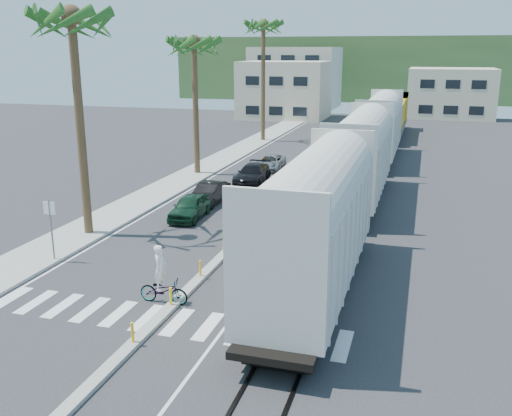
% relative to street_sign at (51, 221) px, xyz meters
% --- Properties ---
extents(ground, '(140.00, 140.00, 0.00)m').
position_rel_street_sign_xyz_m(ground, '(7.30, -2.00, -1.97)').
color(ground, '#28282B').
rests_on(ground, ground).
extents(sidewalk, '(3.00, 90.00, 0.15)m').
position_rel_street_sign_xyz_m(sidewalk, '(-1.20, 23.00, -1.90)').
color(sidewalk, gray).
rests_on(sidewalk, ground).
extents(rails, '(1.56, 100.00, 0.06)m').
position_rel_street_sign_xyz_m(rails, '(12.30, 26.00, -1.94)').
color(rails, black).
rests_on(rails, ground).
extents(median, '(0.45, 60.00, 0.85)m').
position_rel_street_sign_xyz_m(median, '(7.30, 17.96, -1.88)').
color(median, gray).
rests_on(median, ground).
extents(crosswalk, '(14.00, 2.20, 0.01)m').
position_rel_street_sign_xyz_m(crosswalk, '(7.30, -4.00, -1.97)').
color(crosswalk, silver).
rests_on(crosswalk, ground).
extents(lane_markings, '(9.42, 90.00, 0.01)m').
position_rel_street_sign_xyz_m(lane_markings, '(5.15, 23.00, -1.97)').
color(lane_markings, silver).
rests_on(lane_markings, ground).
extents(freight_train, '(3.00, 60.94, 5.85)m').
position_rel_street_sign_xyz_m(freight_train, '(12.30, 20.52, 0.93)').
color(freight_train, beige).
rests_on(freight_train, ground).
extents(palm_trees, '(3.50, 37.20, 13.75)m').
position_rel_street_sign_xyz_m(palm_trees, '(-0.80, 20.70, 8.84)').
color(palm_trees, brown).
rests_on(palm_trees, ground).
extents(street_sign, '(0.60, 0.08, 3.00)m').
position_rel_street_sign_xyz_m(street_sign, '(0.00, 0.00, 0.00)').
color(street_sign, slate).
rests_on(street_sign, ground).
extents(buildings, '(38.00, 27.00, 10.00)m').
position_rel_street_sign_xyz_m(buildings, '(0.89, 69.66, 2.39)').
color(buildings, '#C1B899').
rests_on(buildings, ground).
extents(hillside, '(80.00, 20.00, 12.00)m').
position_rel_street_sign_xyz_m(hillside, '(7.30, 98.00, 4.03)').
color(hillside, '#385628').
rests_on(hillside, ground).
extents(car_lead, '(2.07, 4.24, 1.38)m').
position_rel_street_sign_xyz_m(car_lead, '(3.27, 8.42, -1.28)').
color(car_lead, '#10301D').
rests_on(car_lead, ground).
extents(car_second, '(1.52, 4.20, 1.38)m').
position_rel_street_sign_xyz_m(car_second, '(3.19, 11.77, -1.28)').
color(car_second, black).
rests_on(car_second, ground).
extents(car_third, '(2.00, 4.79, 1.38)m').
position_rel_street_sign_xyz_m(car_third, '(4.09, 18.23, -1.28)').
color(car_third, black).
rests_on(car_third, ground).
extents(car_rear, '(2.21, 4.32, 1.17)m').
position_rel_street_sign_xyz_m(car_rear, '(4.06, 23.51, -1.39)').
color(car_rear, '#97989B').
rests_on(car_rear, ground).
extents(cyclist, '(0.78, 1.98, 2.36)m').
position_rel_street_sign_xyz_m(cyclist, '(6.81, -2.63, -1.20)').
color(cyclist, '#9EA0A5').
rests_on(cyclist, ground).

